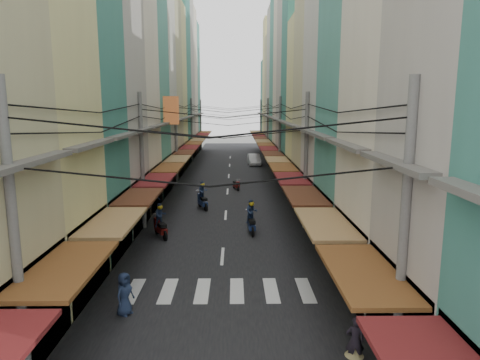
{
  "coord_description": "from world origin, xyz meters",
  "views": [
    {
      "loc": [
        0.62,
        -22.34,
        7.51
      ],
      "look_at": [
        0.96,
        4.32,
        2.75
      ],
      "focal_mm": 32.0,
      "sensor_mm": 36.0,
      "label": 1
    }
  ],
  "objects": [
    {
      "name": "ground",
      "position": [
        0.0,
        0.0,
        0.0
      ],
      "size": [
        160.0,
        160.0,
        0.0
      ],
      "primitive_type": "plane",
      "color": "slate",
      "rests_on": "ground"
    },
    {
      "name": "market_umbrella",
      "position": [
        6.55,
        -1.82,
        2.01
      ],
      "size": [
        2.17,
        2.17,
        2.29
      ],
      "color": "#B2B2B7",
      "rests_on": "ground"
    },
    {
      "name": "pedestrians",
      "position": [
        -4.31,
        1.95,
        1.02
      ],
      "size": [
        11.2,
        20.39,
        2.22
      ],
      "color": "black",
      "rests_on": "ground"
    },
    {
      "name": "building_row_left",
      "position": [
        -7.92,
        16.56,
        9.78
      ],
      "size": [
        7.8,
        67.67,
        23.7
      ],
      "color": "beige",
      "rests_on": "ground"
    },
    {
      "name": "utility_poles",
      "position": [
        0.0,
        15.01,
        6.59
      ],
      "size": [
        10.2,
        66.13,
        8.2
      ],
      "color": "slate",
      "rests_on": "ground"
    },
    {
      "name": "sidewalk_right",
      "position": [
        6.5,
        20.0,
        0.03
      ],
      "size": [
        3.0,
        80.0,
        0.06
      ],
      "primitive_type": "cube",
      "color": "slate",
      "rests_on": "ground"
    },
    {
      "name": "white_car",
      "position": [
        3.05,
        30.56,
        0.0
      ],
      "size": [
        4.81,
        2.1,
        1.67
      ],
      "primitive_type": "imported",
      "rotation": [
        0.0,
        0.0,
        0.05
      ],
      "color": "silver",
      "rests_on": "ground"
    },
    {
      "name": "moving_scooters",
      "position": [
        -1.06,
        4.57,
        0.6
      ],
      "size": [
        5.77,
        15.46,
        2.01
      ],
      "color": "black",
      "rests_on": "ground"
    },
    {
      "name": "crosswalk",
      "position": [
        -0.0,
        -6.0,
        0.03
      ],
      "size": [
        7.55,
        2.4,
        0.01
      ],
      "color": "silver",
      "rests_on": "ground"
    },
    {
      "name": "bicycle",
      "position": [
        7.5,
        2.47,
        0.0
      ],
      "size": [
        1.73,
        0.86,
        1.14
      ],
      "primitive_type": "imported",
      "rotation": [
        0.0,
        0.0,
        1.72
      ],
      "color": "black",
      "rests_on": "ground"
    },
    {
      "name": "traffic_sign",
      "position": [
        5.22,
        -1.26,
        1.94
      ],
      "size": [
        0.1,
        0.59,
        2.7
      ],
      "color": "slate",
      "rests_on": "ground"
    },
    {
      "name": "road",
      "position": [
        0.0,
        20.0,
        0.01
      ],
      "size": [
        10.0,
        80.0,
        0.02
      ],
      "primitive_type": "cube",
      "color": "black",
      "rests_on": "ground"
    },
    {
      "name": "building_row_right",
      "position": [
        7.92,
        16.45,
        9.41
      ],
      "size": [
        7.8,
        68.98,
        22.59
      ],
      "color": "#387C6E",
      "rests_on": "ground"
    },
    {
      "name": "parked_scooters",
      "position": [
        4.53,
        -4.04,
        0.46
      ],
      "size": [
        12.72,
        12.67,
        1.01
      ],
      "color": "black",
      "rests_on": "ground"
    },
    {
      "name": "sidewalk_left",
      "position": [
        -6.5,
        20.0,
        0.03
      ],
      "size": [
        3.0,
        80.0,
        0.06
      ],
      "primitive_type": "cube",
      "color": "slate",
      "rests_on": "ground"
    }
  ]
}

